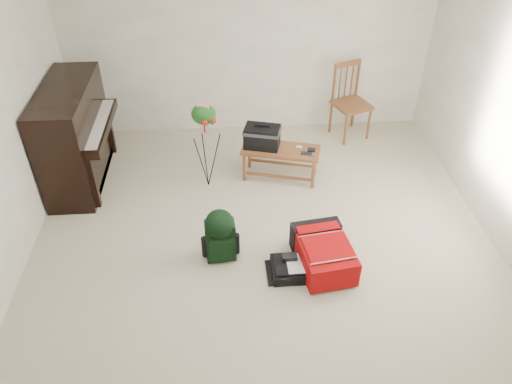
{
  "coord_description": "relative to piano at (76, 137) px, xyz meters",
  "views": [
    {
      "loc": [
        -0.37,
        -3.77,
        3.76
      ],
      "look_at": [
        -0.07,
        0.35,
        0.6
      ],
      "focal_mm": 35.0,
      "sensor_mm": 36.0,
      "label": 1
    }
  ],
  "objects": [
    {
      "name": "floor",
      "position": [
        2.19,
        -1.6,
        -0.6
      ],
      "size": [
        5.0,
        5.5,
        0.01
      ],
      "primitive_type": "cube",
      "color": "#C0B69B",
      "rests_on": "ground"
    },
    {
      "name": "green_backpack",
      "position": [
        1.72,
        -1.57,
        -0.26
      ],
      "size": [
        0.32,
        0.3,
        0.61
      ],
      "rotation": [
        0.0,
        0.0,
        0.08
      ],
      "color": "black",
      "rests_on": "floor"
    },
    {
      "name": "bench",
      "position": [
        2.34,
        -0.16,
        -0.08
      ],
      "size": [
        1.03,
        0.62,
        0.74
      ],
      "rotation": [
        0.0,
        0.0,
        -0.26
      ],
      "color": "brown",
      "rests_on": "floor"
    },
    {
      "name": "ceiling",
      "position": [
        2.19,
        -1.6,
        1.9
      ],
      "size": [
        5.0,
        5.5,
        0.01
      ],
      "primitive_type": "cube",
      "color": "white",
      "rests_on": "wall_back"
    },
    {
      "name": "dining_chair",
      "position": [
        3.6,
        0.84,
        -0.09
      ],
      "size": [
        0.59,
        0.59,
        1.05
      ],
      "rotation": [
        0.0,
        0.0,
        0.37
      ],
      "color": "brown",
      "rests_on": "floor"
    },
    {
      "name": "piano",
      "position": [
        0.0,
        0.0,
        0.0
      ],
      "size": [
        0.71,
        1.5,
        1.25
      ],
      "color": "black",
      "rests_on": "floor"
    },
    {
      "name": "flower_stand",
      "position": [
        1.58,
        -0.27,
        -0.03
      ],
      "size": [
        0.44,
        0.44,
        1.17
      ],
      "rotation": [
        0.0,
        0.0,
        -0.24
      ],
      "color": "black",
      "rests_on": "floor"
    },
    {
      "name": "black_duffel",
      "position": [
        2.46,
        -1.85,
        -0.53
      ],
      "size": [
        0.47,
        0.38,
        0.19
      ],
      "rotation": [
        0.0,
        0.0,
        0.02
      ],
      "color": "black",
      "rests_on": "floor"
    },
    {
      "name": "red_suitcase",
      "position": [
        2.77,
        -1.72,
        -0.43
      ],
      "size": [
        0.6,
        0.81,
        0.32
      ],
      "rotation": [
        0.0,
        0.0,
        0.14
      ],
      "color": "red",
      "rests_on": "floor"
    },
    {
      "name": "wall_back",
      "position": [
        2.19,
        1.15,
        0.65
      ],
      "size": [
        5.0,
        0.04,
        2.5
      ],
      "primitive_type": "cube",
      "color": "white",
      "rests_on": "floor"
    }
  ]
}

